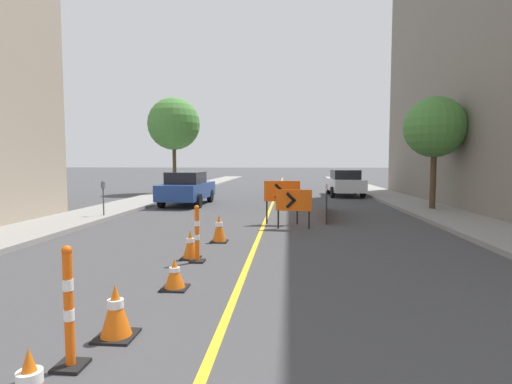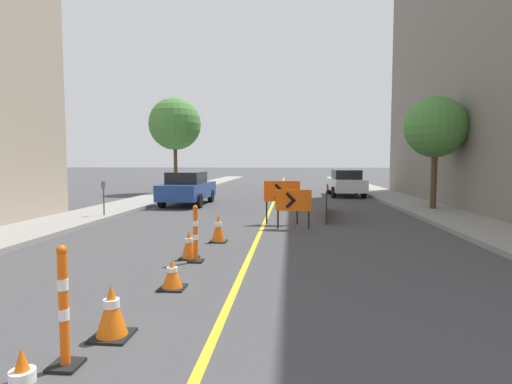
{
  "view_description": "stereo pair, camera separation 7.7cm",
  "coord_description": "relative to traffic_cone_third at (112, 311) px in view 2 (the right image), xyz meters",
  "views": [
    {
      "loc": [
        0.82,
        1.15,
        2.06
      ],
      "look_at": [
        -0.35,
        15.23,
        1.0
      ],
      "focal_mm": 28.0,
      "sensor_mm": 36.0,
      "label": 1
    },
    {
      "loc": [
        0.9,
        1.15,
        2.06
      ],
      "look_at": [
        -0.35,
        15.23,
        1.0
      ],
      "focal_mm": 28.0,
      "sensor_mm": 36.0,
      "label": 2
    }
  ],
  "objects": [
    {
      "name": "safety_mesh_fence",
      "position": [
        3.45,
        10.97,
        0.24
      ],
      "size": [
        0.44,
        4.41,
        1.12
      ],
      "rotation": [
        0.0,
        0.0,
        1.48
      ],
      "color": "#EF560C",
      "rests_on": "ground_plane"
    },
    {
      "name": "parking_meter_far_curb",
      "position": [
        -4.67,
        25.16,
        0.7
      ],
      "size": [
        0.12,
        0.11,
        1.23
      ],
      "color": "#4C4C51",
      "rests_on": "sidewalk_left"
    },
    {
      "name": "delineator_post_front",
      "position": [
        -0.16,
        -0.71,
        0.23
      ],
      "size": [
        0.3,
        0.3,
        1.24
      ],
      "color": "black",
      "rests_on": "ground_plane"
    },
    {
      "name": "delineator_post_rear",
      "position": [
        0.14,
        3.59,
        0.19
      ],
      "size": [
        0.3,
        0.3,
        1.18
      ],
      "color": "black",
      "rests_on": "ground_plane"
    },
    {
      "name": "parked_car_curb_mid",
      "position": [
        5.41,
        20.23,
        0.48
      ],
      "size": [
        1.97,
        4.37,
        1.59
      ],
      "rotation": [
        0.0,
        0.0,
        0.04
      ],
      "color": "silver",
      "rests_on": "ground_plane"
    },
    {
      "name": "arrow_barricade_secondary",
      "position": [
        2.16,
        7.89,
        0.53
      ],
      "size": [
        1.12,
        0.16,
        1.21
      ],
      "rotation": [
        0.0,
        0.0,
        -0.09
      ],
      "color": "#EF560C",
      "rests_on": "ground_plane"
    },
    {
      "name": "traffic_cone_fifth",
      "position": [
        -0.07,
        3.83,
        -0.01
      ],
      "size": [
        0.4,
        0.4,
        0.62
      ],
      "color": "black",
      "rests_on": "ground_plane"
    },
    {
      "name": "parked_car_curb_near",
      "position": [
        -2.88,
        14.43,
        0.48
      ],
      "size": [
        1.95,
        4.36,
        1.59
      ],
      "rotation": [
        0.0,
        0.0,
        -0.03
      ],
      "color": "navy",
      "rests_on": "ground_plane"
    },
    {
      "name": "traffic_cone_fourth",
      "position": [
        0.17,
        1.82,
        -0.07
      ],
      "size": [
        0.41,
        0.41,
        0.5
      ],
      "color": "black",
      "rests_on": "ground_plane"
    },
    {
      "name": "parking_meter_near_curb",
      "position": [
        -4.67,
        9.42,
        0.71
      ],
      "size": [
        0.12,
        0.11,
        1.25
      ],
      "color": "#4C4C51",
      "rests_on": "sidewalk_left"
    },
    {
      "name": "traffic_cone_third",
      "position": [
        0.0,
        0.0,
        0.0
      ],
      "size": [
        0.45,
        0.45,
        0.64
      ],
      "color": "black",
      "rests_on": "ground_plane"
    },
    {
      "name": "street_tree_left_near",
      "position": [
        -5.57,
        21.54,
        4.24
      ],
      "size": [
        3.42,
        3.42,
        6.14
      ],
      "color": "#4C3823",
      "rests_on": "sidewalk_left"
    },
    {
      "name": "sidewalk_right",
      "position": [
        7.85,
        21.76,
        -0.25
      ],
      "size": [
        2.27,
        54.63,
        0.14
      ],
      "color": "gray",
      "rests_on": "ground_plane"
    },
    {
      "name": "street_tree_right_near",
      "position": [
        7.96,
        12.63,
        3.16
      ],
      "size": [
        2.48,
        2.48,
        4.6
      ],
      "color": "#4C3823",
      "rests_on": "sidewalk_right"
    },
    {
      "name": "sidewalk_left",
      "position": [
        -5.45,
        21.76,
        -0.25
      ],
      "size": [
        2.27,
        54.63,
        0.14
      ],
      "color": "gray",
      "rests_on": "ground_plane"
    },
    {
      "name": "lane_stripe",
      "position": [
        1.2,
        21.76,
        -0.31
      ],
      "size": [
        0.12,
        54.63,
        0.01
      ],
      "color": "gold",
      "rests_on": "ground_plane"
    },
    {
      "name": "traffic_cone_farthest",
      "position": [
        0.23,
        5.66,
        0.04
      ],
      "size": [
        0.43,
        0.43,
        0.73
      ],
      "color": "black",
      "rests_on": "ground_plane"
    },
    {
      "name": "arrow_barricade_primary",
      "position": [
        1.79,
        8.83,
        0.72
      ],
      "size": [
        1.19,
        0.09,
        1.44
      ],
      "rotation": [
        0.0,
        0.0,
        0.01
      ],
      "color": "#EF560C",
      "rests_on": "ground_plane"
    }
  ]
}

